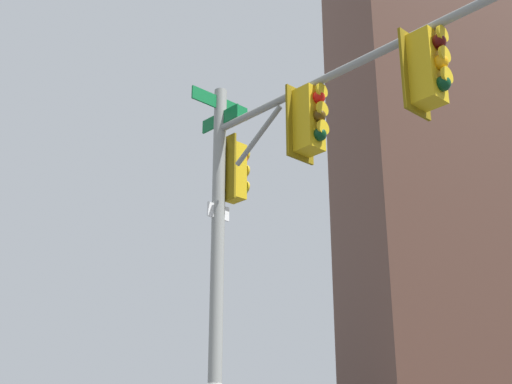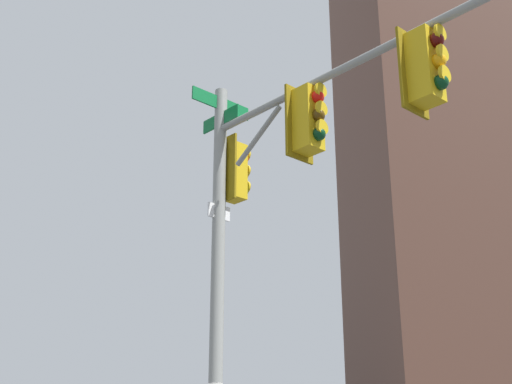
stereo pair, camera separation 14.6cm
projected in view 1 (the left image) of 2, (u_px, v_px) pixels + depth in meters
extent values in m
cylinder|color=gray|center=(216.00, 302.00, 10.69)|extent=(0.22, 0.22, 7.44)
cylinder|color=gray|center=(339.00, 72.00, 9.91)|extent=(3.96, 3.70, 0.12)
cylinder|color=gray|center=(258.00, 136.00, 10.91)|extent=(0.82, 0.77, 0.75)
cube|color=#0F6B33|center=(220.00, 103.00, 11.89)|extent=(0.87, 0.93, 0.24)
cube|color=#0F6B33|center=(220.00, 119.00, 11.79)|extent=(0.70, 0.65, 0.24)
cube|color=white|center=(218.00, 212.00, 11.21)|extent=(0.33, 0.35, 0.24)
cube|color=gold|center=(309.00, 120.00, 10.13)|extent=(0.48, 0.48, 1.00)
cube|color=#7D640C|center=(299.00, 125.00, 10.26)|extent=(0.40, 0.43, 1.16)
sphere|color=red|center=(319.00, 98.00, 10.10)|extent=(0.20, 0.20, 0.20)
cylinder|color=gold|center=(322.00, 91.00, 10.08)|extent=(0.19, 0.20, 0.23)
sphere|color=#4C330A|center=(319.00, 116.00, 9.99)|extent=(0.20, 0.20, 0.20)
cylinder|color=gold|center=(322.00, 109.00, 9.98)|extent=(0.19, 0.20, 0.23)
sphere|color=#0A3819|center=(320.00, 135.00, 9.89)|extent=(0.20, 0.20, 0.20)
cylinder|color=gold|center=(323.00, 127.00, 9.88)|extent=(0.19, 0.20, 0.23)
cube|color=gold|center=(427.00, 69.00, 8.74)|extent=(0.48, 0.48, 1.00)
cube|color=#7D640C|center=(414.00, 74.00, 8.87)|extent=(0.40, 0.43, 1.16)
sphere|color=#470A07|center=(439.00, 42.00, 8.71)|extent=(0.20, 0.20, 0.20)
cylinder|color=gold|center=(442.00, 34.00, 8.69)|extent=(0.19, 0.20, 0.23)
sphere|color=#F29E0C|center=(441.00, 63.00, 8.60)|extent=(0.20, 0.20, 0.20)
cylinder|color=gold|center=(445.00, 54.00, 8.59)|extent=(0.19, 0.20, 0.23)
sphere|color=#0A3819|center=(443.00, 84.00, 8.50)|extent=(0.20, 0.20, 0.20)
cylinder|color=gold|center=(447.00, 75.00, 8.49)|extent=(0.19, 0.20, 0.23)
cube|color=gold|center=(233.00, 172.00, 11.68)|extent=(0.48, 0.48, 1.00)
cube|color=#7D640C|center=(224.00, 169.00, 11.55)|extent=(0.43, 0.40, 1.16)
sphere|color=red|center=(242.00, 159.00, 11.91)|extent=(0.20, 0.20, 0.20)
cylinder|color=gold|center=(245.00, 155.00, 11.98)|extent=(0.20, 0.19, 0.23)
sphere|color=#4C330A|center=(242.00, 175.00, 11.81)|extent=(0.20, 0.20, 0.20)
cylinder|color=gold|center=(245.00, 171.00, 11.88)|extent=(0.20, 0.19, 0.23)
sphere|color=#0A3819|center=(242.00, 191.00, 11.70)|extent=(0.20, 0.20, 0.20)
cylinder|color=gold|center=(245.00, 187.00, 11.78)|extent=(0.20, 0.19, 0.23)
cube|color=brown|center=(427.00, 109.00, 58.76)|extent=(27.85, 14.10, 57.35)
cube|color=#845B47|center=(457.00, 240.00, 61.35)|extent=(23.36, 14.48, 37.71)
cube|color=#9EC6C1|center=(485.00, 15.00, 73.32)|extent=(30.96, 25.94, 89.68)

